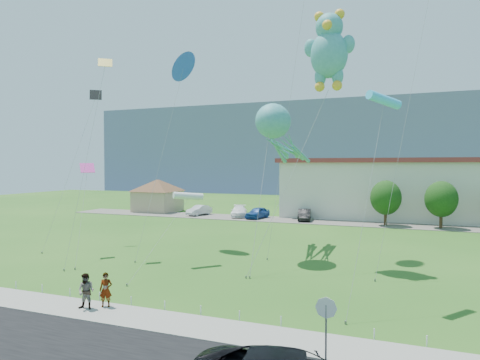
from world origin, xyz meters
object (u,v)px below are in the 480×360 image
at_px(parked_car_black, 304,215).
at_px(pavilion, 158,192).
at_px(parked_car_blue, 258,213).
at_px(pedestrian_right, 86,291).
at_px(octopus_kite, 278,132).
at_px(teddy_bear_kite, 329,49).
at_px(parked_car_silver, 199,210).
at_px(pedestrian_left, 106,290).
at_px(parked_car_white, 239,211).
at_px(stop_sign, 326,314).

bearing_deg(parked_car_black, pavilion, 162.36).
bearing_deg(parked_car_blue, pavilion, -177.93).
height_order(pedestrian_right, octopus_kite, octopus_kite).
bearing_deg(parked_car_blue, teddy_bear_kite, -48.41).
relative_size(parked_car_silver, parked_car_blue, 0.97).
bearing_deg(parked_car_black, octopus_kite, -93.90).
relative_size(pavilion, parked_car_blue, 2.08).
xyz_separation_m(pedestrian_left, pedestrian_right, (-0.69, -0.63, 0.02)).
relative_size(pedestrian_right, parked_car_black, 0.40).
bearing_deg(parked_car_blue, parked_car_black, 12.81).
height_order(pavilion, parked_car_black, pavilion).
relative_size(pavilion, teddy_bear_kite, 0.50).
height_order(pedestrian_right, teddy_bear_kite, teddy_bear_kite).
bearing_deg(octopus_kite, parked_car_blue, 112.75).
height_order(pedestrian_left, octopus_kite, octopus_kite).
bearing_deg(pedestrian_right, parked_car_blue, 85.92).
xyz_separation_m(parked_car_white, octopus_kite, (12.12, -22.56, 9.07)).
bearing_deg(parked_car_blue, octopus_kite, -55.58).
bearing_deg(octopus_kite, parked_car_black, 96.97).
bearing_deg(parked_car_silver, parked_car_black, 13.16).
bearing_deg(stop_sign, pavilion, 128.44).
xyz_separation_m(stop_sign, parked_car_blue, (-15.98, 39.24, -1.06)).
relative_size(parked_car_silver, parked_car_white, 0.83).
height_order(pedestrian_right, parked_car_black, pedestrian_right).
bearing_deg(parked_car_silver, parked_car_blue, 11.42).
distance_m(stop_sign, parked_car_black, 40.53).
bearing_deg(stop_sign, pedestrian_left, 169.60).
distance_m(parked_car_silver, parked_car_white, 6.02).
xyz_separation_m(pavilion, teddy_bear_kite, (30.85, -26.14, 12.68)).
xyz_separation_m(stop_sign, pedestrian_left, (-11.44, 2.10, -0.90)).
height_order(pavilion, parked_car_blue, pavilion).
bearing_deg(octopus_kite, pedestrian_right, -107.85).
bearing_deg(teddy_bear_kite, parked_car_white, 124.20).
height_order(stop_sign, octopus_kite, octopus_kite).
xyz_separation_m(pedestrian_right, teddy_bear_kite, (9.49, 14.60, 14.72)).
relative_size(pavilion, octopus_kite, 0.70).
bearing_deg(parked_car_blue, stop_sign, -56.17).
xyz_separation_m(pedestrian_right, parked_car_blue, (-3.85, 37.77, -0.17)).
bearing_deg(pedestrian_right, octopus_kite, 62.26).
xyz_separation_m(pavilion, parked_car_blue, (17.52, -2.97, -2.21)).
distance_m(octopus_kite, teddy_bear_kite, 7.40).
distance_m(pedestrian_left, parked_car_black, 37.31).
xyz_separation_m(pedestrian_right, parked_car_white, (-6.91, 38.73, -0.18)).
bearing_deg(stop_sign, teddy_bear_kite, 99.35).
bearing_deg(octopus_kite, pavilion, 137.26).
bearing_deg(octopus_kite, pedestrian_left, -106.21).
xyz_separation_m(parked_car_black, teddy_bear_kite, (6.93, -23.30, 14.91)).
bearing_deg(parked_car_silver, pavilion, 178.17).
bearing_deg(octopus_kite, teddy_bear_kite, -20.22).
distance_m(pedestrian_left, octopus_kite, 18.48).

